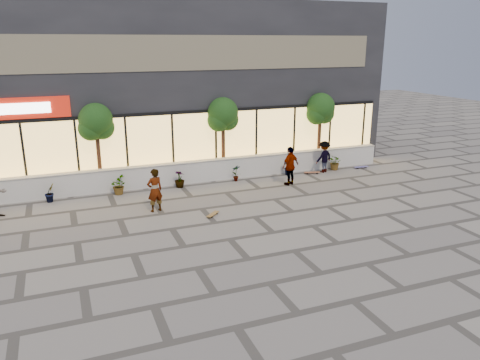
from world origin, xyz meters
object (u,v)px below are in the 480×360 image
object	(u,v)px
skater_right_near	(290,166)
skateboard_center	(213,214)
tree_midwest	(96,124)
tree_east	(320,111)
skater_center	(155,190)
skateboard_right_near	(312,172)
tree_mideast	(223,116)
skateboard_right_far	(361,167)
skater_right_far	(324,157)

from	to	relation	value
skater_right_near	skateboard_center	world-z (taller)	skater_right_near
tree_midwest	tree_east	world-z (taller)	same
skater_center	skateboard_right_near	bearing A→B (deg)	-178.02
tree_mideast	tree_east	world-z (taller)	same
skater_right_near	tree_midwest	bearing A→B (deg)	-40.35
skater_center	skater_right_near	distance (m)	6.76
tree_east	skateboard_right_far	size ratio (longest dim) A/B	4.78
tree_east	skateboard_center	distance (m)	9.93
skateboard_right_near	skateboard_right_far	bearing A→B (deg)	16.34
tree_midwest	skater_right_near	bearing A→B (deg)	-18.25
tree_midwest	skater_right_far	size ratio (longest dim) A/B	2.40
skater_center	skateboard_center	bearing A→B (deg)	131.33
tree_midwest	skater_right_far	world-z (taller)	tree_midwest
skater_right_far	skater_center	bearing A→B (deg)	-2.69
skater_center	tree_east	bearing A→B (deg)	-172.07
skater_right_far	tree_east	bearing A→B (deg)	-128.51
tree_midwest	skater_center	world-z (taller)	tree_midwest
tree_mideast	skater_center	distance (m)	6.24
skater_right_near	skateboard_right_far	size ratio (longest dim) A/B	2.24
skater_center	skateboard_right_far	bearing A→B (deg)	177.90
tree_mideast	skater_right_far	distance (m)	5.62
skater_right_far	skateboard_center	world-z (taller)	skater_right_far
skater_right_far	skateboard_center	xyz separation A→B (m)	(-7.33, -3.95, -0.74)
tree_mideast	skateboard_right_near	xyz separation A→B (m)	(4.28, -1.50, -2.90)
tree_midwest	skater_right_near	size ratio (longest dim) A/B	2.13
skateboard_center	tree_midwest	bearing A→B (deg)	81.11
skateboard_right_far	skater_right_near	bearing A→B (deg)	-160.84
skater_center	skater_right_far	xyz separation A→B (m)	(9.28, 2.61, -0.06)
tree_east	skater_center	world-z (taller)	tree_east
tree_midwest	skater_right_near	xyz separation A→B (m)	(8.35, -2.75, -2.07)
skateboard_center	skateboard_right_near	distance (m)	7.66
tree_midwest	skateboard_center	world-z (taller)	tree_midwest
tree_mideast	tree_east	bearing A→B (deg)	0.00
tree_east	skateboard_center	size ratio (longest dim) A/B	5.90
tree_mideast	skater_right_far	size ratio (longest dim) A/B	2.40
skater_center	skateboard_center	distance (m)	2.50
tree_east	skateboard_center	bearing A→B (deg)	-145.70
tree_mideast	skater_right_far	xyz separation A→B (m)	(4.99, -1.40, -2.17)
skateboard_center	skateboard_right_far	xyz separation A→B (m)	(9.62, 3.85, 0.01)
tree_east	skateboard_right_near	world-z (taller)	tree_east
skater_center	skater_right_far	size ratio (longest dim) A/B	1.08
tree_mideast	tree_east	distance (m)	5.50
skateboard_right_far	skater_center	bearing A→B (deg)	-162.86
tree_east	skateboard_right_near	bearing A→B (deg)	-129.10
skateboard_center	skater_right_near	bearing A→B (deg)	-14.33
skater_center	skateboard_right_near	xyz separation A→B (m)	(8.58, 2.51, -0.80)
tree_midwest	skateboard_right_near	bearing A→B (deg)	-8.30
tree_east	skater_right_near	size ratio (longest dim) A/B	2.13
skater_right_far	tree_midwest	bearing A→B (deg)	-25.67
tree_mideast	skateboard_right_far	world-z (taller)	tree_mideast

